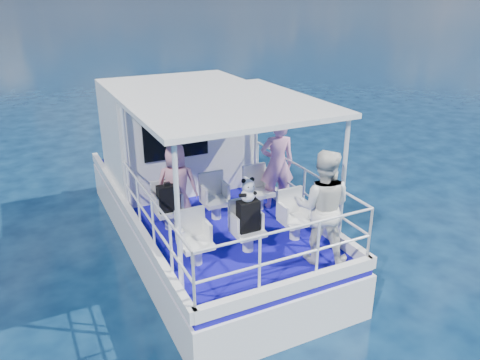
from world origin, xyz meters
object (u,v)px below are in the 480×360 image
backpack_center (248,216)px  panda (248,190)px  passenger_stbd_aft (322,207)px  passenger_port_fwd (177,185)px

backpack_center → panda: bearing=-156.7°
panda → passenger_stbd_aft: bearing=-37.5°
backpack_center → passenger_port_fwd: bearing=115.7°
passenger_port_fwd → passenger_stbd_aft: passenger_stbd_aft is taller
backpack_center → panda: size_ratio=1.33×
passenger_stbd_aft → panda: bearing=0.0°
backpack_center → passenger_stbd_aft: bearing=-38.1°
backpack_center → panda: (-0.01, -0.01, 0.45)m
passenger_port_fwd → passenger_stbd_aft: bearing=147.2°
passenger_stbd_aft → backpack_center: passenger_stbd_aft is taller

